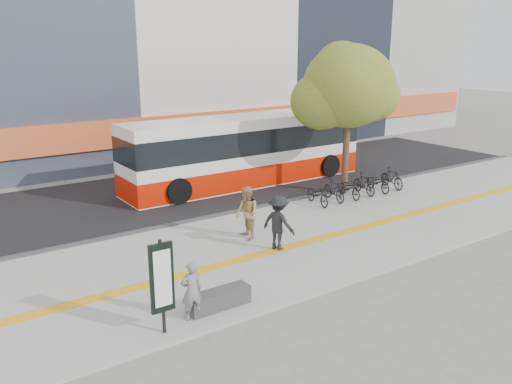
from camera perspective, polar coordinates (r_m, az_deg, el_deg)
ground at (r=15.62m, az=2.06°, el=-8.21°), size 120.00×120.00×0.00m
sidewalk at (r=16.73m, az=-1.03°, el=-6.38°), size 40.00×7.00×0.08m
tactile_strip at (r=16.33m, az=-0.05°, el=-6.78°), size 40.00×0.45×0.01m
street at (r=23.03m, az=-11.44°, el=-0.52°), size 40.00×8.00×0.06m
curb at (r=19.55m, az=-6.74°, el=-3.10°), size 40.00×0.25×0.14m
bench at (r=13.28m, az=-3.95°, el=-11.30°), size 1.60×0.45×0.45m
signboard at (r=11.92m, az=-9.98°, el=-9.13°), size 0.55×0.10×2.20m
street_tree at (r=22.71m, az=9.59°, el=10.87°), size 4.40×3.80×6.31m
bus at (r=24.40m, az=-1.07°, el=4.27°), size 11.57×2.74×3.08m
bicycle_row at (r=22.82m, az=10.61°, el=0.64°), size 5.08×1.66×0.92m
seated_woman at (r=12.62m, az=-6.88°, el=-10.39°), size 0.55×0.39×1.44m
pedestrian_tan at (r=17.42m, az=-0.98°, el=-2.26°), size 0.79×0.95×1.76m
pedestrian_dark at (r=16.57m, az=2.40°, el=-3.28°), size 0.98×1.27×1.73m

